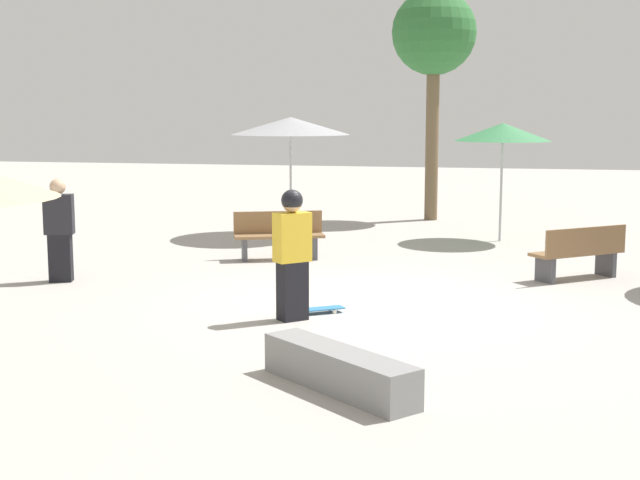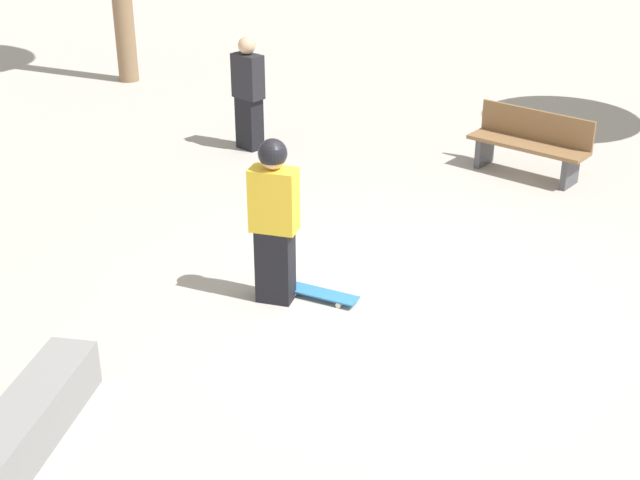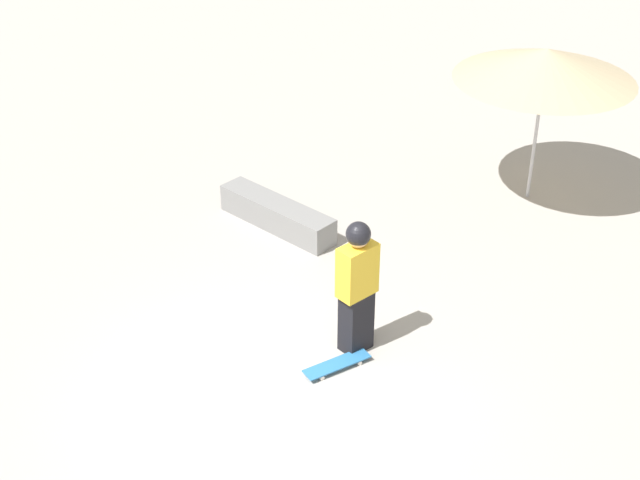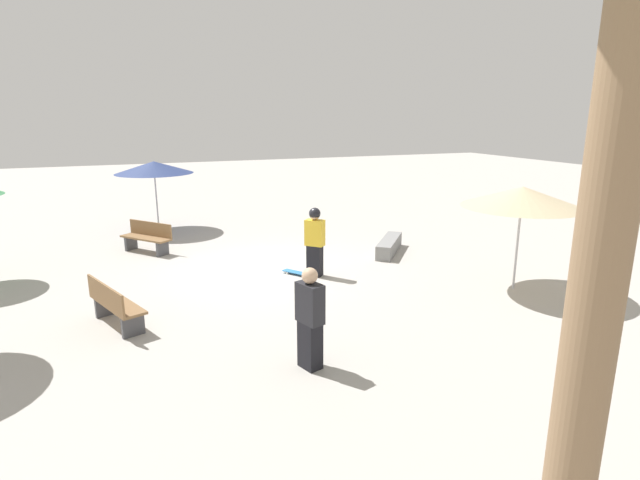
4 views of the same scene
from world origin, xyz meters
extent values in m
plane|color=#ADA8A0|center=(0.00, 0.00, 0.00)|extent=(60.00, 60.00, 0.00)
cube|color=black|center=(-0.84, -0.95, 0.38)|extent=(0.42, 0.42, 0.75)
cube|color=yellow|center=(-0.84, -0.95, 1.07)|extent=(0.49, 0.48, 0.62)
sphere|color=tan|center=(-0.84, -0.95, 1.50)|extent=(0.25, 0.25, 0.25)
sphere|color=black|center=(-0.84, -0.95, 1.53)|extent=(0.28, 0.28, 0.28)
cube|color=teal|center=(-0.64, -0.57, 0.06)|extent=(0.77, 0.61, 0.02)
cylinder|color=silver|center=(-0.48, -0.36, 0.03)|extent=(0.06, 0.06, 0.05)
cylinder|color=silver|center=(-0.39, -0.50, 0.03)|extent=(0.06, 0.06, 0.05)
cylinder|color=silver|center=(-0.89, -0.64, 0.03)|extent=(0.06, 0.06, 0.05)
cylinder|color=silver|center=(-0.80, -0.78, 0.03)|extent=(0.06, 0.06, 0.05)
cube|color=gray|center=(0.30, -3.65, 0.20)|extent=(1.73, 1.54, 0.39)
cube|color=#47474C|center=(-1.63, 3.70, 0.20)|extent=(0.22, 0.40, 0.40)
cube|color=#47474C|center=(-2.79, 3.25, 0.20)|extent=(0.22, 0.40, 0.40)
cube|color=olive|center=(-2.21, 3.48, 0.42)|extent=(1.65, 0.99, 0.05)
cube|color=olive|center=(-2.29, 3.66, 0.65)|extent=(1.51, 0.62, 0.40)
cube|color=black|center=(-5.01, 0.76, 0.37)|extent=(0.40, 0.34, 0.75)
cube|color=#232328|center=(-5.01, 0.76, 1.06)|extent=(0.49, 0.37, 0.62)
sphere|color=tan|center=(-5.01, 0.76, 1.49)|extent=(0.24, 0.24, 0.24)
camera|label=1|loc=(1.91, -11.71, 2.65)|focal=50.00mm
camera|label=2|loc=(6.09, -4.39, 4.32)|focal=50.00mm
camera|label=3|loc=(-0.81, 7.19, 6.43)|focal=50.00mm
camera|label=4|loc=(-11.55, 3.24, 3.80)|focal=28.00mm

